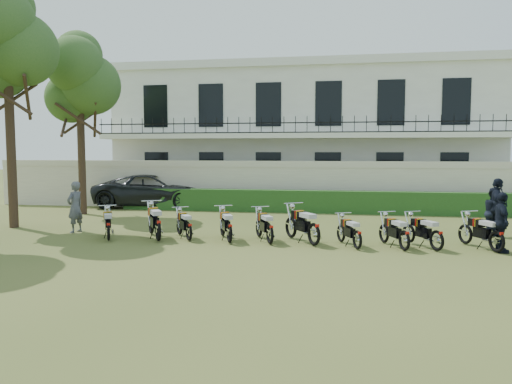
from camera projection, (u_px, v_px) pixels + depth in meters
ground at (268, 240)px, 15.51m from camera, size 100.00×100.00×0.00m
perimeter_wall at (294, 185)px, 23.26m from camera, size 30.00×0.35×2.30m
hedge at (314, 202)px, 22.36m from camera, size 18.00×0.60×1.00m
building at (304, 134)px, 28.90m from camera, size 20.40×9.60×7.40m
tree_west_mid at (7, 40)px, 17.55m from camera, size 3.40×3.20×8.82m
tree_west_near at (80, 78)px, 21.46m from camera, size 3.40×3.20×7.90m
motorcycle_0 at (108, 227)px, 15.31m from camera, size 0.93×1.65×0.99m
motorcycle_1 at (158, 225)px, 15.21m from camera, size 1.14×1.86×1.14m
motorcycle_2 at (189, 227)px, 15.31m from camera, size 1.01×1.51×0.95m
motorcycle_3 at (229, 228)px, 14.91m from camera, size 0.88×1.77×1.02m
motorcycle_4 at (270, 229)px, 14.74m from camera, size 0.90×1.73×1.01m
motorcycle_5 at (314, 229)px, 14.48m from camera, size 1.25×1.80×1.14m
motorcycle_6 at (357, 235)px, 13.99m from camera, size 0.79×1.58×0.92m
motorcycle_7 at (405, 235)px, 13.78m from camera, size 0.82×1.69×0.98m
motorcycle_8 at (437, 235)px, 13.76m from camera, size 0.98×1.62×0.99m
motorcycle_9 at (497, 236)px, 13.56m from camera, size 0.93×1.71×1.01m
suv at (155, 191)px, 24.55m from camera, size 6.02×3.20×1.61m
inspector at (75, 207)px, 16.95m from camera, size 0.57×0.73×1.75m
officer_2 at (501, 222)px, 13.62m from camera, size 0.41×0.98×1.66m
officer_4 at (494, 212)px, 16.16m from camera, size 0.66×0.82×1.60m
officer_5 at (497, 208)px, 16.02m from camera, size 0.72×1.20×1.91m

